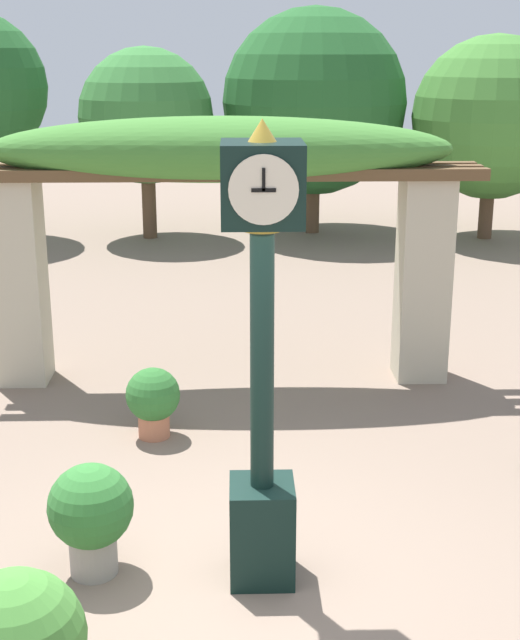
{
  "coord_description": "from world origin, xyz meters",
  "views": [
    {
      "loc": [
        0.16,
        -5.39,
        3.63
      ],
      "look_at": [
        0.33,
        0.7,
        1.77
      ],
      "focal_mm": 50.0,
      "sensor_mm": 36.0,
      "label": 1
    }
  ],
  "objects": [
    {
      "name": "pergola",
      "position": [
        0.0,
        4.24,
        2.23
      ],
      "size": [
        5.67,
        1.15,
        2.95
      ],
      "color": "#BCB299",
      "rests_on": "ground"
    },
    {
      "name": "potted_plant_near_left",
      "position": [
        -0.65,
        2.63,
        0.4
      ],
      "size": [
        0.53,
        0.53,
        0.7
      ],
      "color": "#B26B4C",
      "rests_on": "ground"
    },
    {
      "name": "ground_plane",
      "position": [
        0.0,
        0.0,
        0.0
      ],
      "size": [
        60.0,
        60.0,
        0.0
      ],
      "primitive_type": "plane",
      "color": "#7F6B5B"
    },
    {
      "name": "tree_line",
      "position": [
        0.81,
        12.38,
        2.58
      ],
      "size": [
        12.99,
        4.08,
        4.45
      ],
      "color": "brown",
      "rests_on": "ground"
    },
    {
      "name": "pedestal_clock",
      "position": [
        0.33,
        0.2,
        1.61
      ],
      "size": [
        0.52,
        0.57,
        3.22
      ],
      "color": "black",
      "rests_on": "ground"
    },
    {
      "name": "potted_plant_near_right",
      "position": [
        -0.88,
        0.27,
        0.48
      ],
      "size": [
        0.61,
        0.61,
        0.84
      ],
      "color": "gray",
      "rests_on": "ground"
    }
  ]
}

